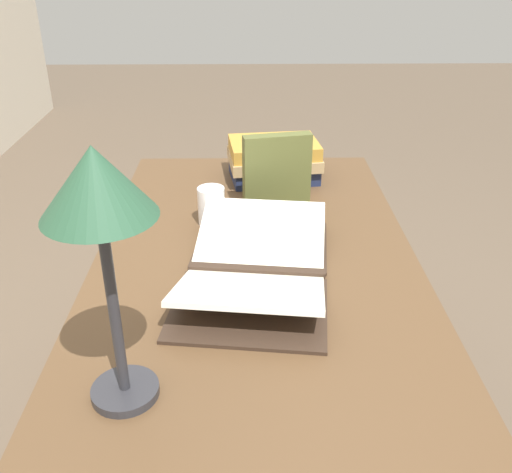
# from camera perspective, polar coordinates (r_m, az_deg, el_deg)

# --- Properties ---
(ground_plane) EXTENTS (12.00, 12.00, 0.00)m
(ground_plane) POSITION_cam_1_polar(r_m,az_deg,el_deg) (1.86, -0.01, -21.62)
(ground_plane) COLOR brown
(reading_desk) EXTENTS (1.35, 0.78, 0.73)m
(reading_desk) POSITION_cam_1_polar(r_m,az_deg,el_deg) (1.44, -0.02, -5.09)
(reading_desk) COLOR brown
(reading_desk) RESTS_ON ground_plane
(open_book) EXTENTS (0.57, 0.38, 0.08)m
(open_book) POSITION_cam_1_polar(r_m,az_deg,el_deg) (1.29, -0.01, -2.98)
(open_book) COLOR #38281E
(open_book) RESTS_ON reading_desk
(book_stack_tall) EXTENTS (0.23, 0.30, 0.12)m
(book_stack_tall) POSITION_cam_1_polar(r_m,az_deg,el_deg) (1.81, 1.78, 7.68)
(book_stack_tall) COLOR #1E284C
(book_stack_tall) RESTS_ON reading_desk
(book_standing_upright) EXTENTS (0.07, 0.19, 0.21)m
(book_standing_upright) POSITION_cam_1_polar(r_m,az_deg,el_deg) (1.59, 2.10, 6.45)
(book_standing_upright) COLOR brown
(book_standing_upright) RESTS_ON reading_desk
(reading_lamp) EXTENTS (0.17, 0.17, 0.44)m
(reading_lamp) POSITION_cam_1_polar(r_m,az_deg,el_deg) (0.83, -15.47, 3.33)
(reading_lamp) COLOR #2D2D33
(reading_lamp) RESTS_ON reading_desk
(coffee_mug) EXTENTS (0.07, 0.10, 0.10)m
(coffee_mug) POSITION_cam_1_polar(r_m,az_deg,el_deg) (1.52, -4.40, 3.04)
(coffee_mug) COLOR white
(coffee_mug) RESTS_ON reading_desk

